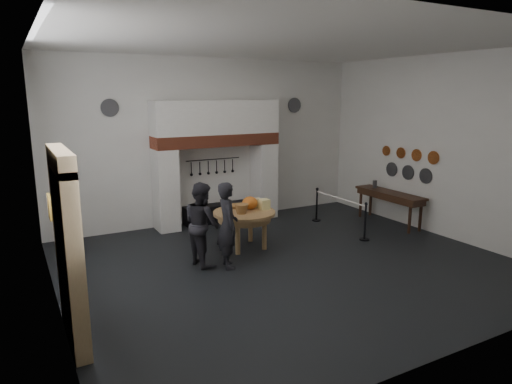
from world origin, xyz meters
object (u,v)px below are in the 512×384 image
iron_range (217,213)px  barrier_post_near (365,222)px  visitor_far (202,224)px  work_table (244,213)px  side_table (390,193)px  visitor_near (228,225)px  barrier_post_far (317,205)px

iron_range → barrier_post_near: (2.52, -3.27, 0.20)m
iron_range → visitor_far: 3.34m
iron_range → barrier_post_near: 4.13m
work_table → side_table: (4.44, -0.12, 0.03)m
barrier_post_near → visitor_far: bearing=174.3°
visitor_near → side_table: size_ratio=0.82×
iron_range → side_table: 4.82m
visitor_near → work_table: bearing=-32.0°
work_table → iron_range: bearing=81.8°
iron_range → side_table: size_ratio=0.86×
iron_range → side_table: bearing=-31.0°
iron_range → visitor_near: visitor_near is taller
barrier_post_near → barrier_post_far: 2.00m
iron_range → barrier_post_far: size_ratio=2.11×
visitor_near → barrier_post_far: 4.24m
visitor_far → barrier_post_far: size_ratio=1.96×
iron_range → visitor_far: size_ratio=1.08×
visitor_near → barrier_post_near: size_ratio=2.00×
visitor_far → side_table: visitor_far is taller
visitor_near → barrier_post_far: bearing=-50.8°
iron_range → side_table: side_table is taller
barrier_post_near → iron_range: bearing=127.6°
barrier_post_near → visitor_near: bearing=179.9°
side_table → visitor_far: bearing=-176.0°
work_table → visitor_near: bearing=-133.0°
visitor_near → visitor_far: visitor_near is taller
iron_range → visitor_near: size_ratio=1.06×
iron_range → visitor_near: (-1.19, -3.26, 0.65)m
visitor_near → side_table: 5.35m
iron_range → barrier_post_far: barrier_post_far is taller
side_table → barrier_post_near: size_ratio=2.44×
visitor_far → barrier_post_near: bearing=-102.7°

